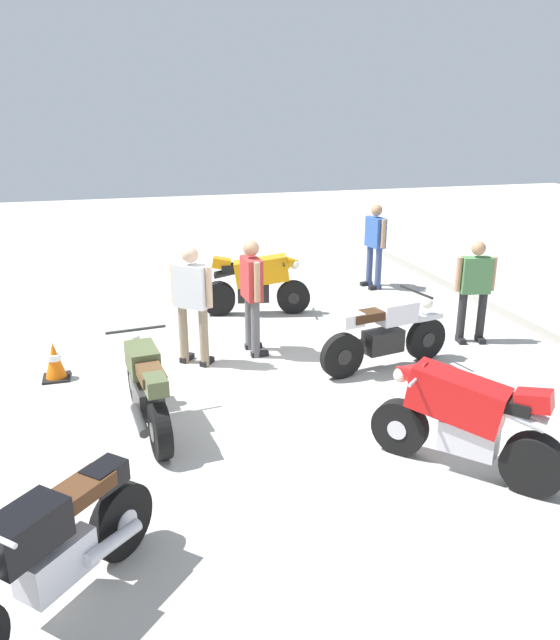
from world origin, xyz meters
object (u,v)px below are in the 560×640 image
at_px(person_in_blue_shirt, 375,240).
at_px(motorcycle_black_cruiser, 50,554).
at_px(motorcycle_olive_vintage, 147,390).
at_px(person_in_white_shirt, 192,298).
at_px(motorcycle_red_sportbike, 464,418).
at_px(traffic_cone, 55,361).
at_px(motorcycle_orange_sportbike, 257,282).
at_px(person_in_red_shirt, 252,290).
at_px(person_in_green_shirt, 475,286).
at_px(motorcycle_silver_cruiser, 385,334).

bearing_deg(person_in_blue_shirt, motorcycle_black_cruiser, 44.06).
distance_m(motorcycle_olive_vintage, person_in_blue_shirt, 6.96).
height_order(motorcycle_olive_vintage, motorcycle_black_cruiser, motorcycle_black_cruiser).
bearing_deg(person_in_white_shirt, person_in_blue_shirt, -13.28).
relative_size(motorcycle_red_sportbike, traffic_cone, 2.98).
bearing_deg(motorcycle_black_cruiser, person_in_blue_shirt, -174.07).
height_order(motorcycle_orange_sportbike, person_in_white_shirt, person_in_white_shirt).
height_order(person_in_red_shirt, person_in_white_shirt, person_in_white_shirt).
bearing_deg(traffic_cone, motorcycle_olive_vintage, 32.59).
xyz_separation_m(person_in_green_shirt, person_in_blue_shirt, (-3.34, -0.19, 0.08)).
xyz_separation_m(motorcycle_orange_sportbike, person_in_green_shirt, (2.28, 2.94, 0.32)).
bearing_deg(person_in_white_shirt, motorcycle_olive_vintage, -163.80).
relative_size(motorcycle_olive_vintage, motorcycle_orange_sportbike, 1.00).
relative_size(motorcycle_olive_vintage, person_in_blue_shirt, 1.14).
relative_size(motorcycle_silver_cruiser, person_in_red_shirt, 1.19).
relative_size(motorcycle_olive_vintage, person_in_white_shirt, 1.12).
bearing_deg(motorcycle_olive_vintage, person_in_white_shirt, -30.54).
bearing_deg(motorcycle_black_cruiser, motorcycle_red_sportbike, 146.53).
xyz_separation_m(motorcycle_orange_sportbike, traffic_cone, (2.02, -3.34, -0.33)).
bearing_deg(motorcycle_black_cruiser, person_in_green_shirt, 168.37).
bearing_deg(person_in_blue_shirt, person_in_white_shirt, 28.45).
distance_m(person_in_green_shirt, person_in_blue_shirt, 3.35).
distance_m(person_in_red_shirt, traffic_cone, 2.92).
xyz_separation_m(person_in_red_shirt, person_in_blue_shirt, (-2.90, 3.27, -0.01)).
xyz_separation_m(motorcycle_black_cruiser, person_in_white_shirt, (-4.38, 1.65, 0.49)).
bearing_deg(motorcycle_silver_cruiser, motorcycle_red_sportbike, -109.33).
height_order(motorcycle_orange_sportbike, traffic_cone, motorcycle_orange_sportbike).
relative_size(person_in_white_shirt, person_in_green_shirt, 1.08).
height_order(motorcycle_olive_vintage, traffic_cone, motorcycle_olive_vintage).
xyz_separation_m(motorcycle_red_sportbike, person_in_red_shirt, (-3.71, -1.29, 0.41)).
bearing_deg(traffic_cone, person_in_green_shirt, 87.69).
relative_size(person_in_red_shirt, person_in_blue_shirt, 1.01).
bearing_deg(person_in_white_shirt, motorcycle_red_sportbike, -107.69).
height_order(motorcycle_black_cruiser, person_in_white_shirt, person_in_white_shirt).
xyz_separation_m(motorcycle_silver_cruiser, person_in_blue_shirt, (-3.97, 1.60, 0.47)).
bearing_deg(motorcycle_red_sportbike, person_in_green_shirt, -75.39).
distance_m(motorcycle_silver_cruiser, person_in_red_shirt, 2.04).
xyz_separation_m(motorcycle_olive_vintage, person_in_blue_shirt, (-4.84, 4.97, 0.50)).
distance_m(motorcycle_black_cruiser, person_in_green_shirt, 7.31).
bearing_deg(motorcycle_red_sportbike, person_in_red_shirt, -22.66).
bearing_deg(motorcycle_olive_vintage, motorcycle_red_sportbike, -126.99).
bearing_deg(person_in_green_shirt, motorcycle_red_sportbike, -20.78).
relative_size(person_in_white_shirt, traffic_cone, 3.29).
bearing_deg(person_in_green_shirt, traffic_cone, -79.52).
bearing_deg(person_in_blue_shirt, motorcycle_orange_sportbike, 13.11).
relative_size(motorcycle_silver_cruiser, motorcycle_orange_sportbike, 1.06).
relative_size(motorcycle_silver_cruiser, motorcycle_red_sportbike, 1.31).
bearing_deg(motorcycle_black_cruiser, person_in_white_shirt, -156.68).
bearing_deg(motorcycle_olive_vintage, motorcycle_orange_sportbike, -36.76).
distance_m(person_in_white_shirt, person_in_green_shirt, 4.38).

